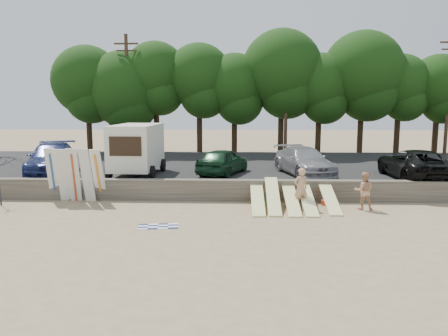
{
  "coord_description": "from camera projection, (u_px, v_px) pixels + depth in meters",
  "views": [
    {
      "loc": [
        -1.59,
        -17.29,
        4.55
      ],
      "look_at": [
        -2.25,
        3.0,
        1.56
      ],
      "focal_mm": 35.0,
      "sensor_mm": 36.0,
      "label": 1
    }
  ],
  "objects": [
    {
      "name": "surfboard_upright_2",
      "position": [
        74.0,
        175.0,
        20.22
      ],
      "size": [
        0.56,
        0.67,
        2.55
      ],
      "primitive_type": "cube",
      "rotation": [
        0.22,
        0.0,
        0.1
      ],
      "color": "silver",
      "rests_on": "ground"
    },
    {
      "name": "beach_towel",
      "position": [
        158.0,
        226.0,
        16.33
      ],
      "size": [
        1.68,
        1.68,
        0.0
      ],
      "primitive_type": "plane",
      "rotation": [
        0.0,
        0.0,
        0.13
      ],
      "color": "white",
      "rests_on": "ground"
    },
    {
      "name": "utility_poles",
      "position": [
        286.0,
        92.0,
        32.67
      ],
      "size": [
        25.8,
        0.26,
        9.0
      ],
      "color": "#473321",
      "rests_on": "parking_lot"
    },
    {
      "name": "ground",
      "position": [
        277.0,
        217.0,
        17.71
      ],
      "size": [
        120.0,
        120.0,
        0.0
      ],
      "primitive_type": "plane",
      "color": "tan",
      "rests_on": "ground"
    },
    {
      "name": "treeline",
      "position": [
        251.0,
        79.0,
        34.17
      ],
      "size": [
        32.68,
        6.34,
        9.63
      ],
      "color": "#382616",
      "rests_on": "parking_lot"
    },
    {
      "name": "surfboard_low_0",
      "position": [
        258.0,
        200.0,
        18.99
      ],
      "size": [
        0.56,
        2.92,
        0.83
      ],
      "primitive_type": "cube",
      "rotation": [
        0.26,
        0.0,
        0.0
      ],
      "color": "#FDFBA0",
      "rests_on": "ground"
    },
    {
      "name": "surfboard_low_3",
      "position": [
        308.0,
        200.0,
        18.91
      ],
      "size": [
        0.56,
        2.91,
        0.85
      ],
      "primitive_type": "cube",
      "rotation": [
        0.26,
        0.0,
        0.0
      ],
      "color": "#FDFBA0",
      "rests_on": "ground"
    },
    {
      "name": "surfboard_upright_0",
      "position": [
        53.0,
        174.0,
        20.45
      ],
      "size": [
        0.57,
        0.74,
        2.54
      ],
      "primitive_type": "cube",
      "rotation": [
        0.25,
        0.0,
        0.1
      ],
      "color": "silver",
      "rests_on": "ground"
    },
    {
      "name": "surfboard_upright_4",
      "position": [
        98.0,
        175.0,
        20.34
      ],
      "size": [
        0.55,
        0.85,
        2.5
      ],
      "primitive_type": "cube",
      "rotation": [
        0.3,
        0.0,
        -0.06
      ],
      "color": "silver",
      "rests_on": "ground"
    },
    {
      "name": "surfboard_low_1",
      "position": [
        273.0,
        196.0,
        18.97
      ],
      "size": [
        0.56,
        2.81,
        1.17
      ],
      "primitive_type": "cube",
      "rotation": [
        0.38,
        0.0,
        0.0
      ],
      "color": "#FDFBA0",
      "rests_on": "ground"
    },
    {
      "name": "surfboard_low_4",
      "position": [
        330.0,
        198.0,
        19.13
      ],
      "size": [
        0.56,
        2.89,
        0.94
      ],
      "primitive_type": "cube",
      "rotation": [
        0.29,
        0.0,
        0.0
      ],
      "color": "#FDFBA0",
      "rests_on": "ground"
    },
    {
      "name": "surfboard_low_2",
      "position": [
        291.0,
        200.0,
        18.93
      ],
      "size": [
        0.56,
        2.92,
        0.81
      ],
      "primitive_type": "cube",
      "rotation": [
        0.25,
        0.0,
        0.0
      ],
      "color": "#FDFBA0",
      "rests_on": "ground"
    },
    {
      "name": "car_1",
      "position": [
        223.0,
        161.0,
        23.99
      ],
      "size": [
        3.1,
        4.56,
        1.44
      ],
      "primitive_type": "imported",
      "rotation": [
        0.0,
        0.0,
        2.78
      ],
      "color": "#143820",
      "rests_on": "parking_lot"
    },
    {
      "name": "surfboard_upright_3",
      "position": [
        87.0,
        175.0,
        20.13
      ],
      "size": [
        0.6,
        0.71,
        2.55
      ],
      "primitive_type": "cube",
      "rotation": [
        0.23,
        0.0,
        -0.16
      ],
      "color": "silver",
      "rests_on": "ground"
    },
    {
      "name": "car_3",
      "position": [
        415.0,
        164.0,
        22.61
      ],
      "size": [
        2.62,
        5.51,
        1.52
      ],
      "primitive_type": "imported",
      "rotation": [
        0.0,
        0.0,
        3.16
      ],
      "color": "black",
      "rests_on": "parking_lot"
    },
    {
      "name": "surfboard_upright_1",
      "position": [
        64.0,
        175.0,
        20.23
      ],
      "size": [
        0.61,
        0.84,
        2.52
      ],
      "primitive_type": "cube",
      "rotation": [
        0.28,
        0.0,
        0.16
      ],
      "color": "silver",
      "rests_on": "ground"
    },
    {
      "name": "car_0",
      "position": [
        53.0,
        159.0,
        23.92
      ],
      "size": [
        3.94,
        6.28,
        1.7
      ],
      "primitive_type": "imported",
      "rotation": [
        0.0,
        0.0,
        0.29
      ],
      "color": "#172150",
      "rests_on": "parking_lot"
    },
    {
      "name": "parking_lot",
      "position": [
        263.0,
        170.0,
        28.04
      ],
      "size": [
        44.0,
        14.5,
        0.7
      ],
      "primitive_type": "cube",
      "color": "#282828",
      "rests_on": "ground"
    },
    {
      "name": "seawall",
      "position": [
        272.0,
        190.0,
        20.6
      ],
      "size": [
        44.0,
        0.5,
        1.0
      ],
      "primitive_type": "cube",
      "color": "#6B6356",
      "rests_on": "ground"
    },
    {
      "name": "gear_bag",
      "position": [
        325.0,
        202.0,
        19.81
      ],
      "size": [
        0.34,
        0.29,
        0.22
      ],
      "primitive_type": "cube",
      "rotation": [
        0.0,
        0.0,
        -0.16
      ],
      "color": "#F1541C",
      "rests_on": "ground"
    },
    {
      "name": "box_trailer",
      "position": [
        137.0,
        147.0,
        23.68
      ],
      "size": [
        2.57,
        4.39,
        2.74
      ],
      "rotation": [
        0.0,
        0.0,
        -0.03
      ],
      "color": "silver",
      "rests_on": "parking_lot"
    },
    {
      "name": "cooler",
      "position": [
        270.0,
        201.0,
        19.88
      ],
      "size": [
        0.38,
        0.31,
        0.32
      ],
      "primitive_type": "cube",
      "rotation": [
        0.0,
        0.0,
        -0.01
      ],
      "color": "green",
      "rests_on": "ground"
    },
    {
      "name": "beachgoer_b",
      "position": [
        364.0,
        191.0,
        18.85
      ],
      "size": [
        0.87,
        0.71,
        1.65
      ],
      "primitive_type": "imported",
      "rotation": [
        0.0,
        0.0,
        3.03
      ],
      "color": "tan",
      "rests_on": "ground"
    },
    {
      "name": "beachgoer_a",
      "position": [
        301.0,
        188.0,
        19.03
      ],
      "size": [
        0.76,
        0.62,
        1.79
      ],
      "primitive_type": "imported",
      "rotation": [
        0.0,
        0.0,
        3.49
      ],
      "color": "tan",
      "rests_on": "ground"
    },
    {
      "name": "car_2",
      "position": [
        304.0,
        161.0,
        23.91
      ],
      "size": [
        3.33,
        5.5,
        1.49
      ],
      "primitive_type": "imported",
      "rotation": [
        0.0,
        0.0,
        0.26
      ],
      "color": "gray",
      "rests_on": "parking_lot"
    }
  ]
}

